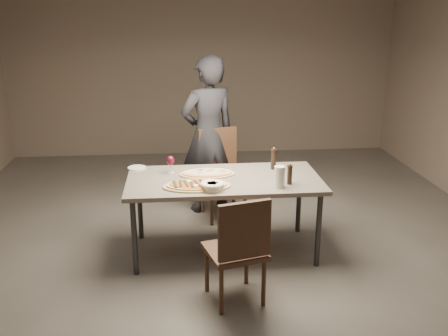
{
  "coord_description": "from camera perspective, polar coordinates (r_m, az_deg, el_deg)",
  "views": [
    {
      "loc": [
        -0.42,
        -4.37,
        2.26
      ],
      "look_at": [
        0.0,
        0.0,
        0.85
      ],
      "focal_mm": 40.0,
      "sensor_mm": 36.0,
      "label": 1
    }
  ],
  "objects": [
    {
      "name": "chair_far",
      "position": [
        5.59,
        -0.38,
        0.01
      ],
      "size": [
        0.55,
        0.55,
        0.98
      ],
      "rotation": [
        0.0,
        0.0,
        3.36
      ],
      "color": "#442A1C",
      "rests_on": "ground"
    },
    {
      "name": "zucchini_pizza",
      "position": [
        4.42,
        -3.11,
        -1.97
      ],
      "size": [
        0.6,
        0.33,
        0.05
      ],
      "rotation": [
        0.0,
        0.0,
        0.22
      ],
      "color": "tan",
      "rests_on": "dining_table"
    },
    {
      "name": "wine_glass",
      "position": [
        4.79,
        -6.14,
        0.8
      ],
      "size": [
        0.08,
        0.08,
        0.17
      ],
      "rotation": [
        0.0,
        0.0,
        -0.2
      ],
      "color": "silver",
      "rests_on": "dining_table"
    },
    {
      "name": "side_plate",
      "position": [
        5.0,
        -9.93,
        0.02
      ],
      "size": [
        0.18,
        0.18,
        0.01
      ],
      "rotation": [
        0.0,
        0.0,
        -0.25
      ],
      "color": "white",
      "rests_on": "dining_table"
    },
    {
      "name": "chair_near",
      "position": [
        3.9,
        1.71,
        -8.86
      ],
      "size": [
        0.53,
        0.53,
        0.92
      ],
      "rotation": [
        0.0,
        0.0,
        0.25
      ],
      "color": "#442A1C",
      "rests_on": "ground"
    },
    {
      "name": "diner",
      "position": [
        5.64,
        -1.84,
        3.77
      ],
      "size": [
        0.76,
        0.63,
        1.78
      ],
      "primitive_type": "imported",
      "rotation": [
        0.0,
        0.0,
        3.51
      ],
      "color": "black",
      "rests_on": "ground"
    },
    {
      "name": "room",
      "position": [
        4.47,
        -0.0,
        6.72
      ],
      "size": [
        7.0,
        7.0,
        7.0
      ],
      "color": "#5C564F",
      "rests_on": "ground"
    },
    {
      "name": "dining_table",
      "position": [
        4.66,
        -0.0,
        -1.84
      ],
      "size": [
        1.8,
        0.9,
        0.75
      ],
      "color": "#70665C",
      "rests_on": "ground"
    },
    {
      "name": "oil_dish",
      "position": [
        4.74,
        -0.89,
        -0.69
      ],
      "size": [
        0.13,
        0.13,
        0.01
      ],
      "rotation": [
        0.0,
        0.0,
        0.02
      ],
      "color": "white",
      "rests_on": "dining_table"
    },
    {
      "name": "pepper_mill_left",
      "position": [
        4.9,
        5.69,
        1.06
      ],
      "size": [
        0.06,
        0.06,
        0.22
      ],
      "rotation": [
        0.0,
        0.0,
        0.3
      ],
      "color": "black",
      "rests_on": "dining_table"
    },
    {
      "name": "pepper_mill_right",
      "position": [
        4.5,
        7.52,
        -0.72
      ],
      "size": [
        0.05,
        0.05,
        0.19
      ],
      "rotation": [
        0.0,
        0.0,
        0.17
      ],
      "color": "black",
      "rests_on": "dining_table"
    },
    {
      "name": "bread_basket",
      "position": [
        4.33,
        -1.34,
        -2.0
      ],
      "size": [
        0.21,
        0.21,
        0.07
      ],
      "rotation": [
        0.0,
        0.0,
        0.37
      ],
      "color": "beige",
      "rests_on": "dining_table"
    },
    {
      "name": "carafe",
      "position": [
        4.41,
        6.36,
        -1.02
      ],
      "size": [
        0.09,
        0.09,
        0.19
      ],
      "rotation": [
        0.0,
        0.0,
        0.13
      ],
      "color": "silver",
      "rests_on": "dining_table"
    },
    {
      "name": "ham_pizza",
      "position": [
        4.73,
        -1.91,
        -0.61
      ],
      "size": [
        0.53,
        0.29,
        0.04
      ],
      "rotation": [
        0.0,
        0.0,
        0.42
      ],
      "color": "tan",
      "rests_on": "dining_table"
    }
  ]
}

